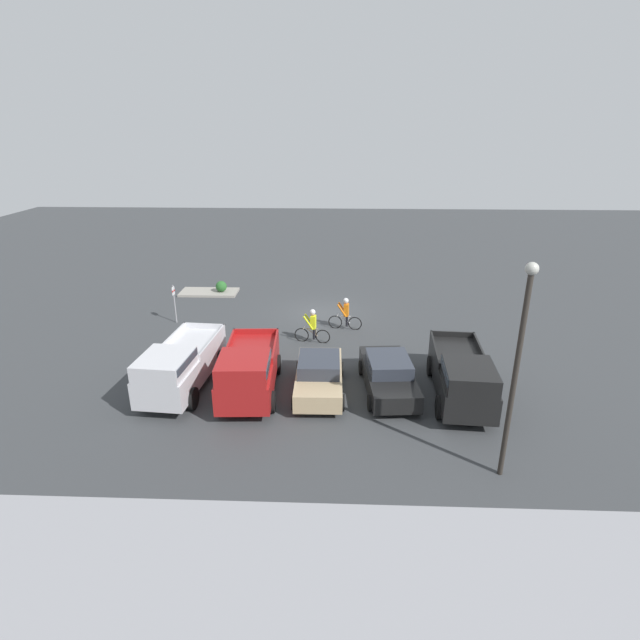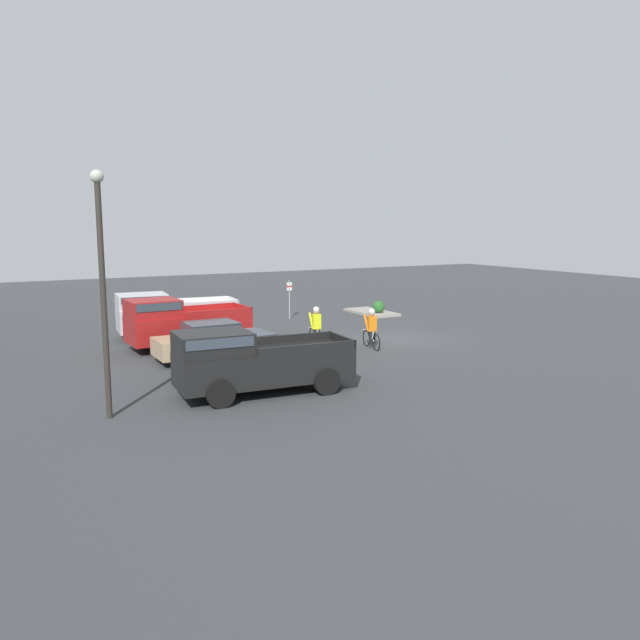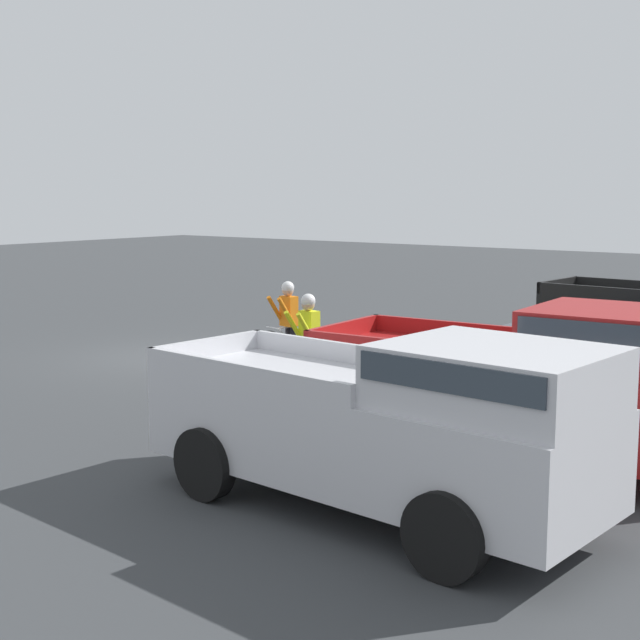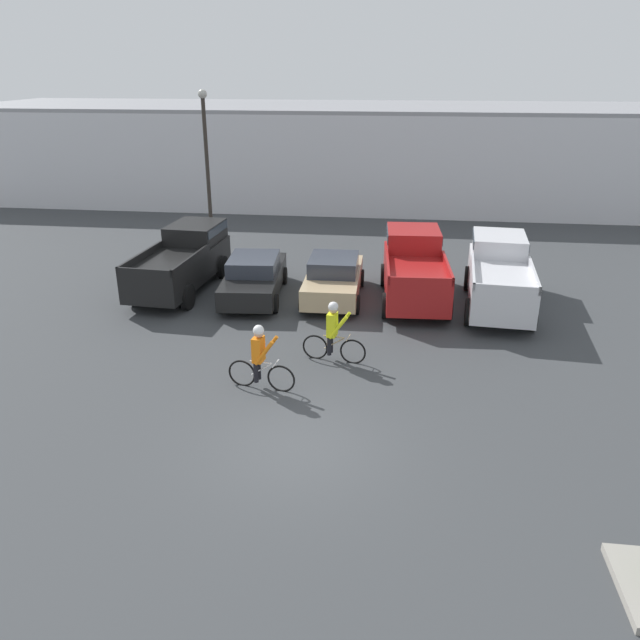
% 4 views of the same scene
% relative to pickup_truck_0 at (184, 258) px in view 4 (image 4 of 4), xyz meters
% --- Properties ---
extents(ground_plane, '(80.00, 80.00, 0.00)m').
position_rel_pickup_truck_0_xyz_m(ground_plane, '(5.80, -9.81, -1.11)').
color(ground_plane, '#383A3D').
extents(warehouse_building, '(48.27, 11.46, 5.48)m').
position_rel_pickup_truck_0_xyz_m(warehouse_building, '(5.80, 17.92, 1.63)').
color(warehouse_building, silver).
rests_on(warehouse_building, ground_plane).
extents(pickup_truck_0, '(2.44, 5.67, 2.11)m').
position_rel_pickup_truck_0_xyz_m(pickup_truck_0, '(0.00, 0.00, 0.00)').
color(pickup_truck_0, black).
rests_on(pickup_truck_0, ground_plane).
extents(sedan_0, '(2.28, 4.78, 1.48)m').
position_rel_pickup_truck_0_xyz_m(sedan_0, '(2.77, -0.71, -0.37)').
color(sedan_0, black).
rests_on(sedan_0, ground_plane).
extents(sedan_1, '(2.04, 4.39, 1.51)m').
position_rel_pickup_truck_0_xyz_m(sedan_1, '(5.57, -0.51, -0.36)').
color(sedan_1, tan).
rests_on(sedan_1, ground_plane).
extents(pickup_truck_1, '(2.43, 5.26, 2.21)m').
position_rel_pickup_truck_0_xyz_m(pickup_truck_1, '(8.35, -0.10, 0.03)').
color(pickup_truck_1, maroon).
rests_on(pickup_truck_1, ground_plane).
extents(pickup_truck_2, '(2.50, 5.66, 2.14)m').
position_rel_pickup_truck_0_xyz_m(pickup_truck_2, '(11.20, -0.43, 0.02)').
color(pickup_truck_2, silver).
rests_on(pickup_truck_2, ground_plane).
extents(cyclist_0, '(1.81, 0.52, 1.77)m').
position_rel_pickup_truck_0_xyz_m(cyclist_0, '(6.10, -5.53, -0.20)').
color(cyclist_0, black).
rests_on(cyclist_0, ground_plane).
extents(cyclist_1, '(1.79, 0.52, 1.77)m').
position_rel_pickup_truck_0_xyz_m(cyclist_1, '(4.44, -7.36, -0.21)').
color(cyclist_1, black).
rests_on(cyclist_1, ground_plane).
extents(lamppost, '(0.36, 0.36, 6.78)m').
position_rel_pickup_truck_0_xyz_m(lamppost, '(-0.27, 4.44, 2.86)').
color(lamppost, '#2D2823').
rests_on(lamppost, ground_plane).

